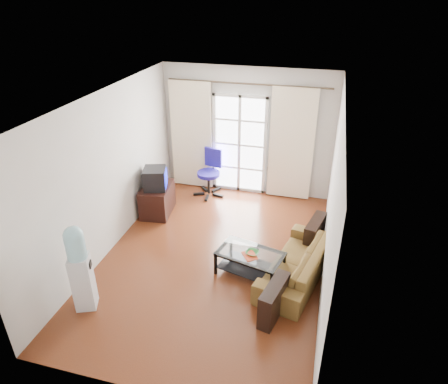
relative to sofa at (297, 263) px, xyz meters
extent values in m
plane|color=brown|center=(-1.40, 0.13, -0.27)|extent=(5.20, 5.20, 0.00)
plane|color=white|center=(-1.40, 0.13, 2.43)|extent=(5.20, 5.20, 0.00)
cube|color=silver|center=(-1.40, 2.73, 1.08)|extent=(3.60, 0.02, 2.70)
cube|color=silver|center=(-1.40, -2.47, 1.08)|extent=(3.60, 0.02, 2.70)
cube|color=silver|center=(-3.20, 0.13, 1.08)|extent=(0.02, 5.20, 2.70)
cube|color=silver|center=(0.40, 0.13, 1.08)|extent=(0.02, 5.20, 2.70)
cube|color=white|center=(-1.55, 2.69, 0.80)|extent=(1.01, 0.02, 2.04)
cube|color=white|center=(-1.55, 2.67, 0.80)|extent=(1.16, 0.06, 2.15)
cylinder|color=#4C3F2D|center=(-1.40, 2.63, 2.11)|extent=(3.30, 0.04, 0.04)
cube|color=#F6E7C6|center=(-2.60, 2.61, 0.93)|extent=(0.90, 0.07, 2.35)
cube|color=#F6E7C6|center=(-0.45, 2.61, 0.93)|extent=(0.90, 0.07, 2.35)
cube|color=gray|center=(-0.60, 2.63, 0.06)|extent=(0.64, 0.12, 0.64)
imported|color=brown|center=(0.00, 0.00, 0.00)|extent=(2.18, 1.57, 0.54)
cube|color=silver|center=(-0.72, -0.13, 0.13)|extent=(1.12, 0.81, 0.01)
cube|color=black|center=(-0.72, -0.13, -0.15)|extent=(1.05, 0.73, 0.01)
cube|color=black|center=(-1.24, -0.26, -0.07)|extent=(0.05, 0.05, 0.41)
cube|color=black|center=(-0.32, -0.49, -0.07)|extent=(0.05, 0.05, 0.41)
cube|color=black|center=(-1.12, 0.24, -0.07)|extent=(0.05, 0.05, 0.41)
cube|color=black|center=(-0.19, 0.01, -0.07)|extent=(0.05, 0.05, 0.41)
imported|color=#349050|center=(-0.68, -0.15, 0.16)|extent=(0.30, 0.30, 0.05)
imported|color=maroon|center=(-0.79, -0.27, 0.15)|extent=(0.43, 0.43, 0.02)
cube|color=black|center=(-0.69, -0.01, 0.15)|extent=(0.18, 0.09, 0.02)
cube|color=black|center=(-2.90, 1.29, 0.02)|extent=(0.63, 0.86, 0.59)
cube|color=black|center=(-2.88, 1.23, 0.52)|extent=(0.52, 0.55, 0.41)
cube|color=#0C19E5|center=(-2.68, 1.29, 0.52)|extent=(0.12, 0.35, 0.30)
cube|color=black|center=(-3.05, 1.18, 0.52)|extent=(0.21, 0.33, 0.27)
cylinder|color=black|center=(-2.13, 2.28, -0.02)|extent=(0.06, 0.06, 0.51)
cylinder|color=navy|center=(-2.13, 2.28, 0.23)|extent=(0.49, 0.49, 0.08)
cube|color=navy|center=(-2.08, 2.50, 0.53)|extent=(0.40, 0.14, 0.42)
cube|color=silver|center=(-2.84, -1.42, 0.16)|extent=(0.36, 0.36, 0.87)
cylinder|color=#87C0D0|center=(-2.84, -1.42, 0.77)|extent=(0.26, 0.26, 0.35)
sphere|color=#87C0D0|center=(-2.84, -1.42, 0.94)|extent=(0.26, 0.26, 0.26)
cube|color=black|center=(-2.72, -1.37, 0.46)|extent=(0.08, 0.12, 0.09)
camera|label=1|loc=(0.19, -5.10, 3.90)|focal=32.00mm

